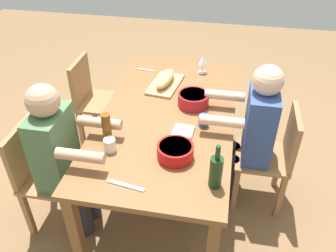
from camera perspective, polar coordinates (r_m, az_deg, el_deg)
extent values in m
plane|color=brown|center=(3.12, 0.00, -9.34)|extent=(8.00, 8.00, 0.00)
cube|color=brown|center=(2.65, 0.00, 1.58)|extent=(1.85, 0.98, 0.04)
cube|color=brown|center=(3.55, 9.51, 3.74)|extent=(0.07, 0.07, 0.70)
cube|color=brown|center=(2.42, -14.57, -16.32)|extent=(0.07, 0.07, 0.70)
cube|color=brown|center=(3.65, -4.13, 5.15)|extent=(0.07, 0.07, 0.70)
cube|color=#9E7044|center=(2.81, 14.84, -4.80)|extent=(0.40, 0.40, 0.03)
cube|color=#9E7044|center=(2.71, 19.32, -1.78)|extent=(0.38, 0.04, 0.40)
cube|color=#9E7044|center=(2.83, 10.75, -10.11)|extent=(0.04, 0.04, 0.42)
cube|color=#9E7044|center=(3.07, 10.98, -5.58)|extent=(0.04, 0.04, 0.42)
cube|color=#9E7044|center=(2.87, 17.64, -10.74)|extent=(0.04, 0.04, 0.42)
cube|color=#9E7044|center=(3.11, 17.25, -6.21)|extent=(0.04, 0.04, 0.42)
cylinder|color=#2D2D38|center=(2.88, 9.84, -8.56)|extent=(0.11, 0.11, 0.45)
cylinder|color=#2D2D38|center=(3.00, 9.99, -6.43)|extent=(0.11, 0.11, 0.45)
cube|color=#334C8C|center=(2.63, 14.50, 0.07)|extent=(0.34, 0.20, 0.55)
cylinder|color=beige|center=(2.41, 8.64, 0.75)|extent=(0.07, 0.30, 0.07)
cylinder|color=beige|center=(2.70, 9.11, 4.88)|extent=(0.07, 0.30, 0.07)
sphere|color=beige|center=(2.44, 15.79, 7.08)|extent=(0.21, 0.21, 0.21)
cube|color=#9E7044|center=(3.40, -10.58, 3.77)|extent=(0.40, 0.40, 0.03)
cube|color=#9E7044|center=(3.36, -13.91, 7.09)|extent=(0.38, 0.04, 0.40)
cube|color=#9E7044|center=(3.60, -6.76, 1.94)|extent=(0.04, 0.04, 0.42)
cube|color=#9E7044|center=(3.34, -8.39, -1.30)|extent=(0.04, 0.04, 0.42)
cube|color=#9E7044|center=(3.71, -11.80, 2.47)|extent=(0.04, 0.04, 0.42)
cube|color=#9E7044|center=(3.46, -13.75, -0.63)|extent=(0.04, 0.04, 0.42)
cube|color=#9E7044|center=(2.68, -17.84, -7.93)|extent=(0.40, 0.40, 0.03)
cube|color=#9E7044|center=(2.63, -22.22, -3.89)|extent=(0.38, 0.04, 0.40)
cube|color=#9E7044|center=(2.88, -12.51, -9.43)|extent=(0.04, 0.04, 0.42)
cube|color=#9E7044|center=(2.68, -15.17, -14.48)|extent=(0.04, 0.04, 0.42)
cube|color=#9E7044|center=(3.01, -18.58, -8.28)|extent=(0.04, 0.04, 0.42)
cube|color=#9E7044|center=(2.82, -21.63, -12.95)|extent=(0.04, 0.04, 0.42)
cylinder|color=#2D2D38|center=(2.79, -12.24, -10.70)|extent=(0.11, 0.11, 0.45)
cylinder|color=#2D2D38|center=(2.70, -13.46, -13.10)|extent=(0.11, 0.11, 0.45)
cube|color=#4C724C|center=(2.47, -17.81, -3.36)|extent=(0.34, 0.20, 0.55)
cylinder|color=tan|center=(2.41, -10.92, 0.51)|extent=(0.07, 0.30, 0.07)
cylinder|color=tan|center=(2.17, -13.92, -4.65)|extent=(0.07, 0.30, 0.07)
sphere|color=tan|center=(2.26, -19.51, 3.87)|extent=(0.21, 0.21, 0.21)
cylinder|color=#B21923|center=(2.73, 4.09, 4.28)|extent=(0.24, 0.24, 0.10)
cylinder|color=#2D7028|center=(2.71, 4.12, 4.87)|extent=(0.21, 0.21, 0.04)
cylinder|color=red|center=(2.23, 1.19, -4.11)|extent=(0.23, 0.23, 0.09)
cylinder|color=beige|center=(2.21, 1.20, -3.52)|extent=(0.20, 0.20, 0.03)
cube|color=tan|center=(3.00, -0.45, 6.69)|extent=(0.43, 0.27, 0.02)
ellipsoid|color=tan|center=(2.97, -0.46, 7.61)|extent=(0.33, 0.15, 0.09)
cylinder|color=#193819|center=(2.03, 7.69, -7.36)|extent=(0.08, 0.08, 0.20)
cylinder|color=#193819|center=(1.94, 8.03, -4.25)|extent=(0.03, 0.03, 0.09)
cylinder|color=brown|center=(2.35, -9.81, -0.40)|extent=(0.06, 0.06, 0.22)
cylinder|color=silver|center=(3.22, 5.51, 8.60)|extent=(0.07, 0.07, 0.01)
cylinder|color=silver|center=(3.20, 5.55, 9.25)|extent=(0.01, 0.01, 0.07)
cone|color=silver|center=(3.17, 5.64, 10.53)|extent=(0.08, 0.08, 0.08)
cylinder|color=#334C8C|center=(2.51, 5.72, 0.91)|extent=(0.07, 0.07, 0.09)
cube|color=silver|center=(3.25, -3.64, 8.98)|extent=(0.03, 0.17, 0.01)
cylinder|color=white|center=(2.31, -9.34, -3.01)|extent=(0.08, 0.08, 0.09)
cube|color=silver|center=(2.09, -6.80, -9.47)|extent=(0.06, 0.23, 0.01)
cube|color=white|center=(2.45, 2.45, -0.89)|extent=(0.15, 0.15, 0.02)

